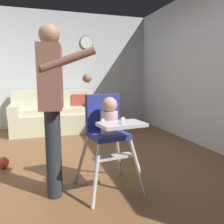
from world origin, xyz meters
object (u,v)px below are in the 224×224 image
adult_standing (53,102)px  toy_ball (3,163)px  couch (55,116)px  wall_clock (86,42)px  high_chair (108,125)px

adult_standing → toy_ball: size_ratio=11.09×
toy_ball → adult_standing: bearing=-55.1°
couch → adult_standing: (-0.18, -2.77, 0.59)m
couch → toy_ball: couch is taller
adult_standing → wall_clock: size_ratio=5.21×
couch → adult_standing: size_ratio=1.08×
adult_standing → wall_clock: 3.55m
adult_standing → wall_clock: (1.00, 3.25, 1.03)m
adult_standing → toy_ball: bearing=133.2°
high_chair → couch: bearing=179.9°
toy_ball → wall_clock: bearing=56.4°
couch → wall_clock: (0.81, 0.48, 1.62)m
high_chair → adult_standing: (-0.53, 0.07, 0.24)m
high_chair → wall_clock: bearing=165.0°
couch → toy_ball: bearing=-22.1°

